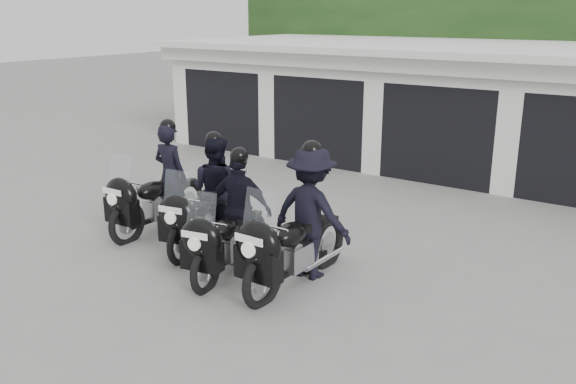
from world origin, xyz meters
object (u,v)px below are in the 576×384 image
Objects in this scene: police_bike_a at (158,186)px; police_bike_b at (210,197)px; police_bike_d at (304,222)px; police_bike_c at (235,218)px.

police_bike_a is 1.04× the size of police_bike_b.
police_bike_c is at bearing -166.26° from police_bike_d.
police_bike_b is 2.10m from police_bike_d.
police_bike_d is (1.07, 0.24, 0.09)m from police_bike_c.
police_bike_d is at bearing -19.24° from police_bike_b.
police_bike_c is 0.90× the size of police_bike_d.
police_bike_b is (1.22, -0.01, 0.02)m from police_bike_a.
police_bike_b is at bearing 140.04° from police_bike_c.
police_bike_c is (1.00, -0.57, -0.01)m from police_bike_b.
police_bike_a is at bearing 155.04° from police_bike_c.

